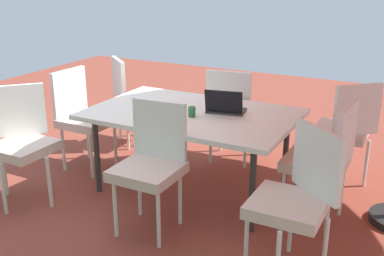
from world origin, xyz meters
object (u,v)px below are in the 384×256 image
chair_southwest (345,127)px  chair_south (232,110)px  dining_table (192,117)px  chair_northeast (22,138)px  chair_southeast (133,96)px  cup (192,112)px  chair_east (82,114)px  laptop (225,107)px  chair_north (151,161)px  chair_northwest (296,195)px  chair_west (324,157)px

chair_southwest → chair_south: bearing=-43.2°
dining_table → chair_northeast: 1.45m
chair_southeast → chair_northeast: bearing=128.2°
chair_south → chair_southwest: bearing=171.0°
chair_south → chair_southeast: bearing=-7.7°
chair_southwest → chair_south: 1.11m
chair_south → cup: bearing=82.6°
chair_east → chair_south: same height
chair_northeast → chair_south: 2.01m
chair_southwest → laptop: bearing=-6.5°
chair_north → chair_northwest: bearing=-6.2°
chair_west → cup: chair_west is taller
chair_west → laptop: chair_west is taller
dining_table → laptop: (-0.26, -0.11, 0.10)m
chair_west → chair_south: (1.10, -0.80, 0.00)m
chair_northwest → chair_north: bearing=-145.0°
chair_north → chair_west: 1.31m
chair_northeast → chair_southeast: (-0.06, -1.56, 0.00)m
chair_west → chair_southwest: size_ratio=1.00×
chair_northeast → chair_south: same height
chair_southeast → dining_table: bearing=-173.2°
dining_table → chair_northwest: (-1.14, 0.75, -0.14)m
chair_north → chair_south: 1.48m
dining_table → chair_north: 0.72m
chair_southwest → chair_northwest: bearing=46.5°
chair_west → chair_north: bearing=-54.4°
chair_east → laptop: chair_east is taller
chair_northeast → chair_west: size_ratio=1.00×
dining_table → cup: size_ratio=20.62×
cup → chair_southwest: bearing=-141.0°
dining_table → chair_southeast: chair_southeast is taller
chair_east → chair_southwest: (-2.36, -0.79, 0.00)m
chair_northwest → chair_east: bearing=-159.9°
dining_table → chair_south: chair_south is taller
chair_north → chair_southwest: (-1.13, -1.47, 0.00)m
dining_table → chair_southeast: 1.38m
chair_south → laptop: size_ratio=2.72×
chair_northwest → cup: size_ratio=11.53×
chair_west → chair_southwest: same height
chair_east → chair_south: bearing=-55.1°
chair_south → laptop: (-0.22, 0.67, 0.23)m
chair_west → chair_northwest: bearing=3.7°
chair_northeast → cup: size_ratio=11.53×
chair_northeast → chair_northwest: same height
chair_north → laptop: (-0.24, -0.81, 0.23)m
laptop → cup: (0.20, 0.23, -0.00)m
cup → chair_south: bearing=-88.8°
chair_east → chair_north: same height
dining_table → chair_southwest: size_ratio=1.79×
chair_east → laptop: (-1.46, -0.13, 0.23)m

